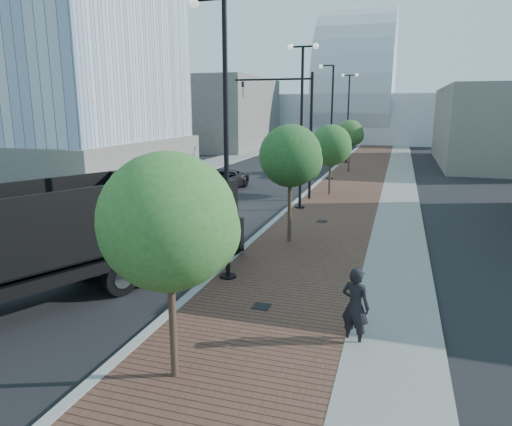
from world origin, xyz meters
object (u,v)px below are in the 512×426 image
(pedestrian, at_px, (355,306))
(white_sedan, at_px, (223,199))
(dump_truck, at_px, (113,239))
(dark_car_mid, at_px, (220,180))

(pedestrian, bearing_deg, white_sedan, -35.01)
(dump_truck, distance_m, pedestrian, 8.47)
(dump_truck, relative_size, white_sedan, 3.15)
(dump_truck, xyz_separation_m, pedestrian, (8.24, -1.90, -0.51))
(dump_truck, height_order, white_sedan, dump_truck)
(white_sedan, bearing_deg, pedestrian, -72.82)
(pedestrian, bearing_deg, dump_truck, 8.90)
(dark_car_mid, xyz_separation_m, pedestrian, (11.56, -20.11, 0.29))
(white_sedan, height_order, dark_car_mid, dark_car_mid)
(white_sedan, distance_m, dark_car_mid, 7.20)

